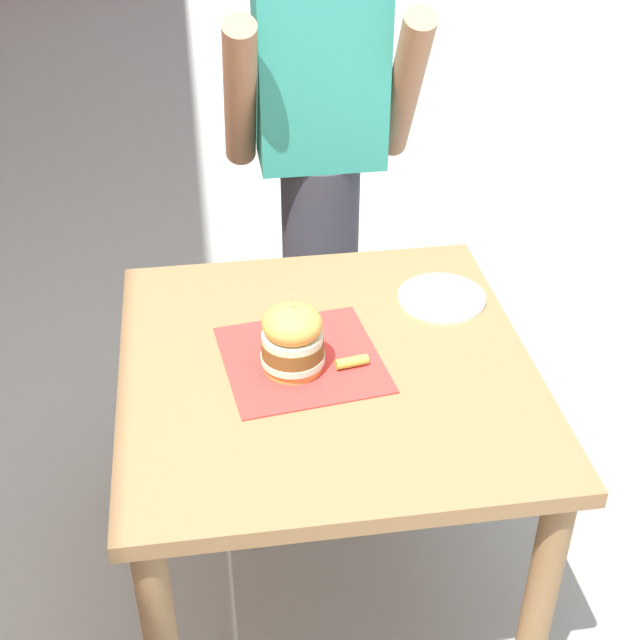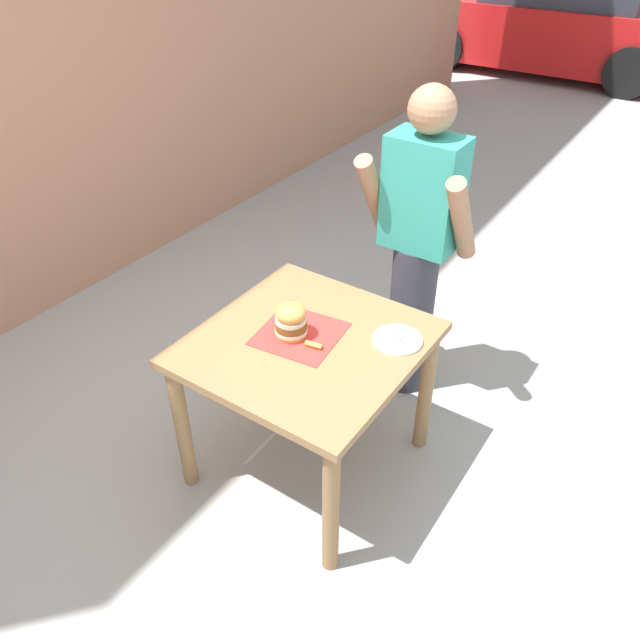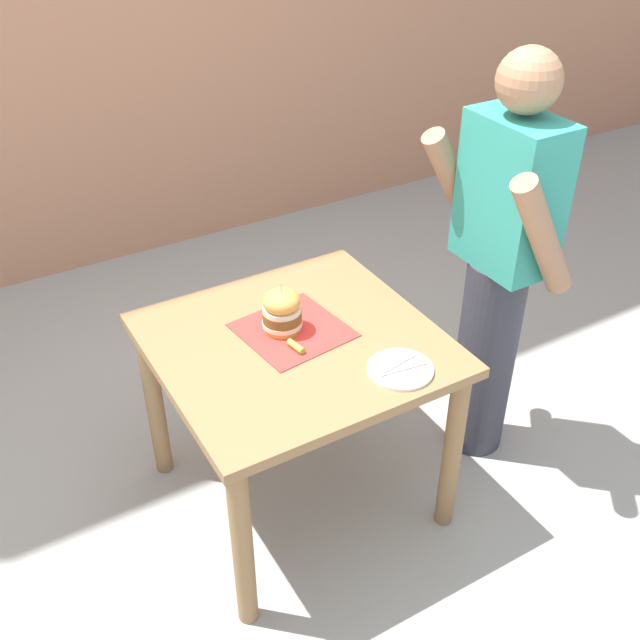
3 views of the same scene
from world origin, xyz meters
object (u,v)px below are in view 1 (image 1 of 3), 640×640
object	(u,v)px
diner_across_table	(320,165)
patio_table	(326,407)
sandwich	(292,339)
side_plate_with_forks	(442,297)
pickle_spear	(352,362)

from	to	relation	value
diner_across_table	patio_table	bearing A→B (deg)	-97.49
patio_table	sandwich	xyz separation A→B (m)	(-0.08, -0.01, 0.21)
side_plate_with_forks	sandwich	bearing A→B (deg)	-150.66
patio_table	sandwich	size ratio (longest dim) A/B	4.98
pickle_spear	diner_across_table	bearing A→B (deg)	86.33
sandwich	diner_across_table	distance (m)	0.85
pickle_spear	side_plate_with_forks	bearing A→B (deg)	41.75
patio_table	diner_across_table	distance (m)	0.86
diner_across_table	sandwich	bearing A→B (deg)	-102.60
side_plate_with_forks	diner_across_table	size ratio (longest dim) A/B	0.13
patio_table	side_plate_with_forks	size ratio (longest dim) A/B	4.39
sandwich	pickle_spear	distance (m)	0.15
side_plate_with_forks	diner_across_table	distance (m)	0.65
pickle_spear	sandwich	bearing A→B (deg)	172.63
patio_table	pickle_spear	world-z (taller)	pickle_spear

